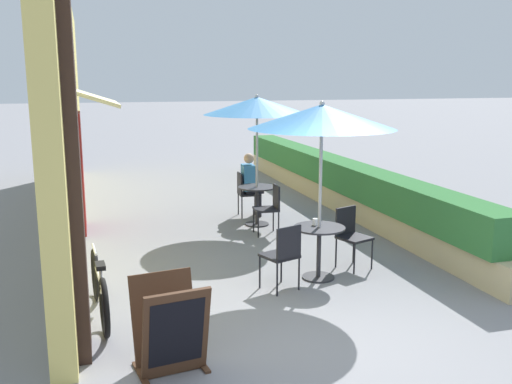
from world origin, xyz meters
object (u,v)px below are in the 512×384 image
Objects in this scene: patio_umbrella_near at (322,117)px; seated_patron_mid_right at (251,182)px; patio_table_near at (319,243)px; patio_umbrella_mid at (257,106)px; bicycle_leaning at (100,289)px; patio_table_mid at (257,199)px; cafe_chair_near_right at (351,232)px; cafe_chair_mid_left at (270,205)px; menu_board at (170,326)px; cafe_chair_mid_right at (245,191)px; coffee_cup_near at (315,222)px; cafe_chair_near_left at (283,252)px.

patio_umbrella_near is 3.98m from seated_patron_mid_right.
patio_umbrella_mid is at bearing 89.79° from patio_table_near.
patio_umbrella_mid is 1.38× the size of bicycle_leaning.
seated_patron_mid_right is at bearing 50.71° from bicycle_leaning.
patio_umbrella_mid reaches higher than patio_table_mid.
cafe_chair_mid_left is at bearing -94.39° from cafe_chair_near_right.
menu_board is (-2.37, -5.60, -0.26)m from seated_patron_mid_right.
patio_umbrella_near is at bearing 5.79° from bicycle_leaning.
cafe_chair_near_right reaches higher than bicycle_leaning.
menu_board is at bearing -70.89° from bicycle_leaning.
cafe_chair_mid_right reaches higher than patio_table_near.
coffee_cup_near is at bearing 99.04° from patio_umbrella_near.
cafe_chair_mid_left is (0.05, 2.31, -1.68)m from patio_umbrella_near.
bicycle_leaning is (-2.93, -2.80, -0.18)m from cafe_chair_mid_left.
patio_table_mid is 0.69m from cafe_chair_mid_right.
cafe_chair_near_right is 1.20× the size of patio_table_mid.
cafe_chair_mid_right is 0.70× the size of seated_patron_mid_right.
cafe_chair_mid_left is (0.04, -0.69, 0.02)m from patio_table_mid.
patio_umbrella_mid is at bearing 46.45° from bicycle_leaning.
patio_table_near is 3.69m from seated_patron_mid_right.
cafe_chair_near_left and cafe_chair_mid_right have the same top height.
cafe_chair_mid_left is at bearing 88.31° from coffee_cup_near.
coffee_cup_near is 2.22m from cafe_chair_mid_left.
cafe_chair_near_left is 1.00× the size of cafe_chair_mid_right.
menu_board is (-2.28, -1.91, -0.07)m from patio_table_near.
cafe_chair_mid_left is at bearing 52.56° from menu_board.
patio_table_near is 0.83× the size of cafe_chair_near_right.
bicycle_leaning is at bearing -170.37° from patio_table_near.
cafe_chair_mid_left is (0.04, -0.69, -1.68)m from patio_umbrella_mid.
coffee_cup_near is at bearing 99.04° from patio_table_near.
patio_umbrella_near is at bearing 6.34° from cafe_chair_near_left.
seated_patron_mid_right is at bearing 1.71° from cafe_chair_mid_left.
patio_table_mid is at bearing -90.00° from patio_umbrella_mid.
cafe_chair_mid_right is at bearing 93.05° from patio_umbrella_mid.
coffee_cup_near reaches higher than bicycle_leaning.
patio_umbrella_mid is at bearing -2.94° from seated_patron_mid_right.
bicycle_leaning is (-2.89, -0.49, -0.16)m from patio_table_near.
patio_table_near is 8.03× the size of coffee_cup_near.
cafe_chair_near_right is 1.00× the size of cafe_chair_mid_right.
cafe_chair_mid_right is at bearing 61.24° from cafe_chair_near_left.
bicycle_leaning is at bearing -32.16° from seated_patron_mid_right.
menu_board reaches higher than coffee_cup_near.
patio_umbrella_mid reaches higher than cafe_chair_near_right.
cafe_chair_near_left is 2.28m from bicycle_leaning.
cafe_chair_near_right and cafe_chair_mid_right have the same top height.
cafe_chair_mid_right reaches higher than patio_table_mid.
cafe_chair_mid_right is (0.59, 4.00, 0.00)m from cafe_chair_near_left.
coffee_cup_near is at bearing 14.55° from cafe_chair_near_left.
patio_umbrella_mid is (0.00, 0.00, 1.70)m from patio_table_mid.
patio_umbrella_near is 1.38× the size of bicycle_leaning.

